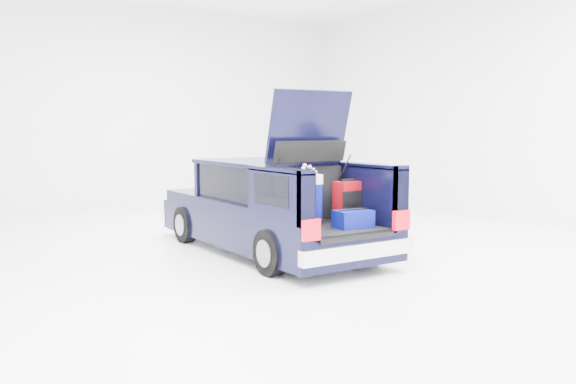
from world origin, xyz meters
TOP-DOWN VIEW (x-y plane):
  - ground at (0.00, 0.00)m, footprint 14.00×14.00m
  - car at (-0.00, 0.11)m, footprint 1.87×4.65m
  - red_suitcase at (0.50, -1.30)m, footprint 0.40×0.28m
  - black_golf_bag at (-0.37, -1.52)m, footprint 0.36×0.42m
  - blue_golf_bag at (-0.04, -1.24)m, footprint 0.24×0.24m
  - blue_duffel at (0.26, -1.73)m, footprint 0.53×0.37m

SIDE VIEW (x-z plane):
  - ground at x=0.00m, z-range 0.00..0.00m
  - car at x=0.00m, z-range -0.56..1.91m
  - blue_duffel at x=0.26m, z-range 0.59..0.85m
  - red_suitcase at x=0.50m, z-range 0.58..1.20m
  - blue_golf_bag at x=-0.04m, z-range 0.56..1.36m
  - black_golf_bag at x=-0.37m, z-range 0.55..1.43m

